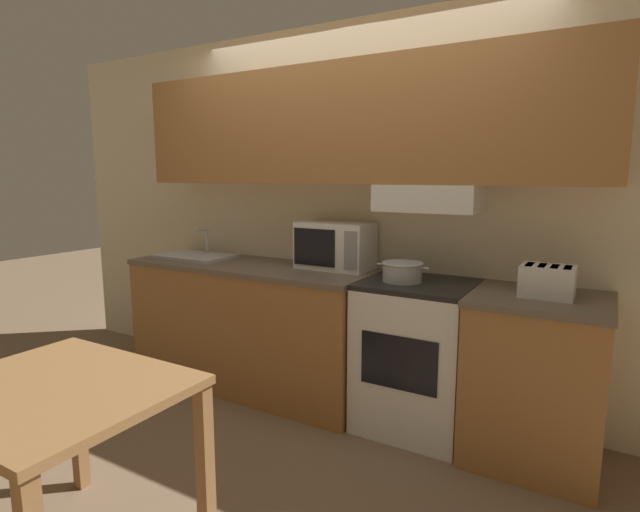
{
  "coord_description": "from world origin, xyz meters",
  "views": [
    {
      "loc": [
        1.53,
        -3.08,
        1.53
      ],
      "look_at": [
        0.05,
        -0.56,
        1.06
      ],
      "focal_mm": 28.0,
      "sensor_mm": 36.0,
      "label": 1
    }
  ],
  "objects_px": {
    "microwave": "(335,246)",
    "cooking_pot": "(402,271)",
    "dining_table": "(56,414)",
    "sink_basin": "(195,256)",
    "toaster": "(547,281)",
    "stove_range": "(416,355)"
  },
  "relations": [
    {
      "from": "microwave",
      "to": "cooking_pot",
      "type": "bearing_deg",
      "value": -17.1
    },
    {
      "from": "cooking_pot",
      "to": "dining_table",
      "type": "height_order",
      "value": "cooking_pot"
    },
    {
      "from": "microwave",
      "to": "dining_table",
      "type": "distance_m",
      "value": 1.96
    },
    {
      "from": "microwave",
      "to": "sink_basin",
      "type": "xyz_separation_m",
      "value": [
        -1.15,
        -0.15,
        -0.14
      ]
    },
    {
      "from": "microwave",
      "to": "toaster",
      "type": "distance_m",
      "value": 1.34
    },
    {
      "from": "sink_basin",
      "to": "dining_table",
      "type": "bearing_deg",
      "value": -60.72
    },
    {
      "from": "stove_range",
      "to": "cooking_pot",
      "type": "height_order",
      "value": "cooking_pot"
    },
    {
      "from": "stove_range",
      "to": "toaster",
      "type": "xyz_separation_m",
      "value": [
        0.7,
        -0.01,
        0.54
      ]
    },
    {
      "from": "cooking_pot",
      "to": "dining_table",
      "type": "relative_size",
      "value": 0.35
    },
    {
      "from": "microwave",
      "to": "toaster",
      "type": "relative_size",
      "value": 1.83
    },
    {
      "from": "toaster",
      "to": "cooking_pot",
      "type": "bearing_deg",
      "value": -178.41
    },
    {
      "from": "dining_table",
      "to": "stove_range",
      "type": "bearing_deg",
      "value": 65.6
    },
    {
      "from": "cooking_pot",
      "to": "toaster",
      "type": "distance_m",
      "value": 0.79
    },
    {
      "from": "cooking_pot",
      "to": "sink_basin",
      "type": "xyz_separation_m",
      "value": [
        -1.69,
        0.02,
        -0.05
      ]
    },
    {
      "from": "cooking_pot",
      "to": "toaster",
      "type": "relative_size",
      "value": 1.19
    },
    {
      "from": "microwave",
      "to": "dining_table",
      "type": "height_order",
      "value": "microwave"
    },
    {
      "from": "cooking_pot",
      "to": "stove_range",
      "type": "bearing_deg",
      "value": 20.64
    },
    {
      "from": "toaster",
      "to": "sink_basin",
      "type": "relative_size",
      "value": 0.47
    },
    {
      "from": "dining_table",
      "to": "microwave",
      "type": "bearing_deg",
      "value": 85.05
    },
    {
      "from": "cooking_pot",
      "to": "sink_basin",
      "type": "height_order",
      "value": "sink_basin"
    },
    {
      "from": "cooking_pot",
      "to": "sink_basin",
      "type": "bearing_deg",
      "value": 179.42
    },
    {
      "from": "stove_range",
      "to": "sink_basin",
      "type": "height_order",
      "value": "sink_basin"
    }
  ]
}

